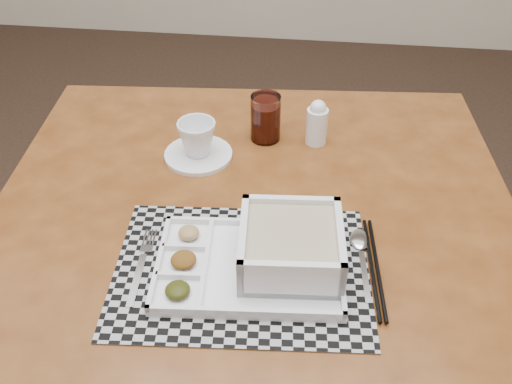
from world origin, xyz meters
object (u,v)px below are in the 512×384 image
serving_tray (277,253)px  juice_glass (266,119)px  creamer_bottle (317,123)px  cup (197,138)px  dining_table (253,250)px

serving_tray → juice_glass: size_ratio=3.09×
juice_glass → creamer_bottle: size_ratio=1.01×
serving_tray → cup: bearing=122.8°
dining_table → creamer_bottle: (0.11, 0.29, 0.13)m
dining_table → serving_tray: size_ratio=3.32×
juice_glass → creamer_bottle: 0.12m
cup → creamer_bottle: size_ratio=0.78×
dining_table → juice_glass: juice_glass is taller
serving_tray → juice_glass: 0.41m
cup → serving_tray: bearing=-45.2°
dining_table → cup: 0.28m
dining_table → creamer_bottle: bearing=69.1°
dining_table → juice_glass: (-0.01, 0.29, 0.13)m
serving_tray → creamer_bottle: creamer_bottle is taller
cup → juice_glass: size_ratio=0.78×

